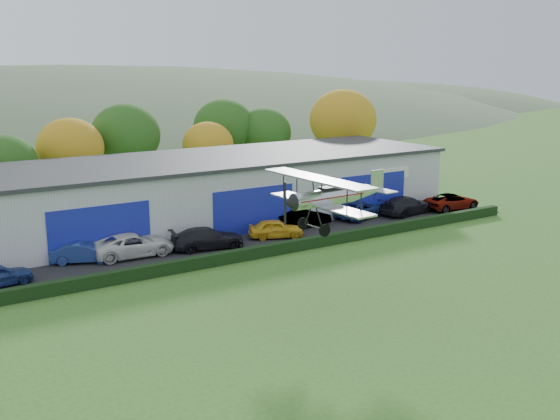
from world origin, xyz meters
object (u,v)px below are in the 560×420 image
car_3 (207,238)px  biplane (332,195)px  hangar (218,188)px  car_8 (452,202)px  car_1 (83,252)px  car_6 (360,209)px  car_5 (306,218)px  car_2 (134,245)px  car_7 (406,205)px  car_4 (276,229)px

car_3 → biplane: (1.09, -13.14, 5.28)m
hangar → car_8: 21.01m
car_8 → car_1: bearing=88.6°
car_1 → car_3: (8.39, -1.40, 0.07)m
hangar → car_6: hangar is taller
car_5 → car_2: bearing=85.8°
car_5 → car_7: size_ratio=0.80×
hangar → car_4: hangar is taller
car_3 → car_2: bearing=88.2°
car_1 → car_5: bearing=-67.2°
hangar → car_1: bearing=-153.7°
car_2 → car_5: (14.53, 0.41, -0.06)m
car_1 → car_4: bearing=-73.6°
car_4 → car_7: size_ratio=0.76×
car_1 → car_7: car_7 is taller
car_3 → car_5: size_ratio=1.20×
car_6 → car_2: bearing=73.9°
hangar → car_7: hangar is taller
car_3 → car_5: (9.47, 1.41, -0.04)m
car_2 → car_7: (24.50, -0.65, 0.01)m
biplane → car_5: bearing=57.1°
car_3 → car_8: bearing=-81.9°
car_2 → car_5: size_ratio=1.29×
car_8 → hangar: bearing=67.9°
car_5 → biplane: 17.61m
car_1 → car_8: car_8 is taller
car_1 → biplane: biplane is taller
hangar → car_8: (19.10, -8.54, -1.87)m
car_1 → car_3: 8.51m
car_3 → car_6: size_ratio=1.00×
car_3 → car_8: 24.12m
car_4 → hangar: bearing=27.8°
car_4 → car_5: (3.80, 1.59, 0.02)m
car_5 → car_7: 10.03m
hangar → car_4: bearing=-85.4°
car_3 → car_7: car_7 is taller
car_2 → car_4: 10.79m
hangar → car_1: (-13.40, -6.61, -1.92)m
hangar → car_1: 15.07m
car_2 → car_6: (20.24, 0.50, -0.06)m
car_1 → car_5: 17.86m
hangar → car_1: size_ratio=9.70×
hangar → car_3: size_ratio=7.74×
car_3 → car_6: car_3 is taller
car_1 → car_8: (32.50, -1.93, 0.05)m
car_2 → car_6: size_ratio=1.08×
hangar → car_8: hangar is taller
car_5 → car_6: size_ratio=0.84×
car_2 → car_6: car_2 is taller
car_3 → biplane: biplane is taller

